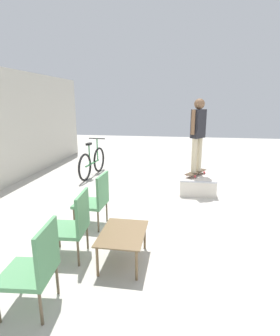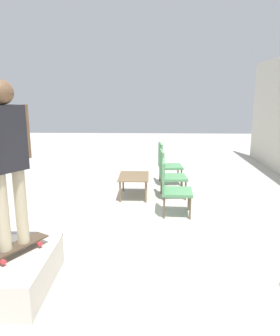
{
  "view_description": "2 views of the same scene",
  "coord_description": "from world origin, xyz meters",
  "px_view_note": "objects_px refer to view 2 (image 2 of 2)",
  "views": [
    {
      "loc": [
        -4.67,
        -0.01,
        2.17
      ],
      "look_at": [
        0.22,
        0.76,
        0.91
      ],
      "focal_mm": 28.0,
      "sensor_mm": 36.0,
      "label": 1
    },
    {
      "loc": [
        4.96,
        1.06,
        2.12
      ],
      "look_at": [
        0.05,
        0.9,
        0.97
      ],
      "focal_mm": 35.0,
      "sensor_mm": 36.0,
      "label": 2
    }
  ],
  "objects_px": {
    "skate_ramp_box": "(12,272)",
    "patio_chair_right": "(171,186)",
    "patio_chair_left": "(166,162)",
    "skateboard_on_ramp": "(16,247)",
    "coffee_table": "(134,178)",
    "patio_chair_center": "(168,172)",
    "person_skater": "(7,152)"
  },
  "relations": [
    {
      "from": "patio_chair_left",
      "to": "patio_chair_right",
      "type": "relative_size",
      "value": 1.0
    },
    {
      "from": "skate_ramp_box",
      "to": "patio_chair_left",
      "type": "xyz_separation_m",
      "value": [
        -4.26,
        1.88,
        0.33
      ]
    },
    {
      "from": "skateboard_on_ramp",
      "to": "person_skater",
      "type": "relative_size",
      "value": 0.43
    },
    {
      "from": "patio_chair_left",
      "to": "patio_chair_right",
      "type": "xyz_separation_m",
      "value": [
        1.95,
        -0.0,
        0.0
      ]
    },
    {
      "from": "skate_ramp_box",
      "to": "patio_chair_right",
      "type": "relative_size",
      "value": 1.23
    },
    {
      "from": "patio_chair_right",
      "to": "patio_chair_left",
      "type": "bearing_deg",
      "value": 3.03
    },
    {
      "from": "person_skater",
      "to": "patio_chair_left",
      "type": "relative_size",
      "value": 1.82
    },
    {
      "from": "skate_ramp_box",
      "to": "patio_chair_right",
      "type": "height_order",
      "value": "patio_chair_right"
    },
    {
      "from": "skateboard_on_ramp",
      "to": "patio_chair_center",
      "type": "distance_m",
      "value": 3.71
    },
    {
      "from": "skateboard_on_ramp",
      "to": "patio_chair_left",
      "type": "distance_m",
      "value": 4.59
    },
    {
      "from": "patio_chair_left",
      "to": "patio_chair_right",
      "type": "bearing_deg",
      "value": 174.59
    },
    {
      "from": "patio_chair_left",
      "to": "patio_chair_right",
      "type": "height_order",
      "value": "same"
    },
    {
      "from": "person_skater",
      "to": "coffee_table",
      "type": "bearing_deg",
      "value": -165.51
    },
    {
      "from": "skate_ramp_box",
      "to": "coffee_table",
      "type": "relative_size",
      "value": 1.43
    },
    {
      "from": "patio_chair_right",
      "to": "skateboard_on_ramp",
      "type": "bearing_deg",
      "value": 143.9
    },
    {
      "from": "skate_ramp_box",
      "to": "patio_chair_left",
      "type": "bearing_deg",
      "value": 156.22
    },
    {
      "from": "coffee_table",
      "to": "person_skater",
      "type": "bearing_deg",
      "value": -19.23
    },
    {
      "from": "skate_ramp_box",
      "to": "skateboard_on_ramp",
      "type": "distance_m",
      "value": 0.28
    },
    {
      "from": "skateboard_on_ramp",
      "to": "person_skater",
      "type": "height_order",
      "value": "person_skater"
    },
    {
      "from": "skate_ramp_box",
      "to": "skateboard_on_ramp",
      "type": "bearing_deg",
      "value": 139.16
    },
    {
      "from": "patio_chair_left",
      "to": "patio_chair_center",
      "type": "xyz_separation_m",
      "value": [
        0.98,
        -0.0,
        0.0
      ]
    },
    {
      "from": "patio_chair_left",
      "to": "patio_chair_center",
      "type": "bearing_deg",
      "value": 174.59
    },
    {
      "from": "person_skater",
      "to": "patio_chair_left",
      "type": "distance_m",
      "value": 4.7
    },
    {
      "from": "skateboard_on_ramp",
      "to": "patio_chair_left",
      "type": "xyz_separation_m",
      "value": [
        -4.21,
        1.83,
        0.05
      ]
    },
    {
      "from": "skateboard_on_ramp",
      "to": "patio_chair_right",
      "type": "distance_m",
      "value": 2.91
    },
    {
      "from": "skate_ramp_box",
      "to": "coffee_table",
      "type": "xyz_separation_m",
      "value": [
        -3.28,
        1.17,
        0.19
      ]
    },
    {
      "from": "coffee_table",
      "to": "patio_chair_left",
      "type": "xyz_separation_m",
      "value": [
        -0.98,
        0.71,
        0.13
      ]
    },
    {
      "from": "patio_chair_left",
      "to": "person_skater",
      "type": "bearing_deg",
      "value": 151.05
    },
    {
      "from": "coffee_table",
      "to": "patio_chair_center",
      "type": "relative_size",
      "value": 0.87
    },
    {
      "from": "person_skater",
      "to": "patio_chair_left",
      "type": "height_order",
      "value": "person_skater"
    },
    {
      "from": "skateboard_on_ramp",
      "to": "coffee_table",
      "type": "distance_m",
      "value": 3.43
    },
    {
      "from": "skateboard_on_ramp",
      "to": "patio_chair_right",
      "type": "height_order",
      "value": "patio_chair_right"
    }
  ]
}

